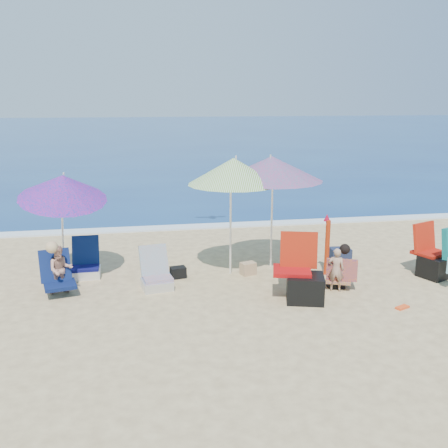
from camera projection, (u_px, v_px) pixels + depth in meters
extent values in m
plane|color=#D8BC84|center=(251.00, 299.00, 8.78)|extent=(120.00, 120.00, 0.00)
cube|color=navy|center=(152.00, 132.00, 51.79)|extent=(120.00, 80.00, 0.12)
cube|color=white|center=(209.00, 226.00, 13.65)|extent=(120.00, 0.50, 0.04)
cylinder|color=white|center=(272.00, 216.00, 10.18)|extent=(0.05, 0.05, 2.13)
cone|color=#E01D6D|center=(271.00, 168.00, 9.90)|extent=(2.40, 2.40, 0.48)
cylinder|color=silver|center=(270.00, 158.00, 9.80)|extent=(0.04, 0.04, 0.13)
cylinder|color=white|center=(231.00, 222.00, 9.77)|extent=(0.05, 0.05, 2.12)
cone|color=#57A319|center=(233.00, 171.00, 9.58)|extent=(2.24, 2.24, 0.50)
cylinder|color=white|center=(236.00, 159.00, 9.57)|extent=(0.04, 0.04, 0.13)
cylinder|color=white|center=(63.00, 231.00, 9.59)|extent=(0.19, 0.47, 1.80)
cone|color=#B91A89|center=(63.00, 187.00, 9.24)|extent=(2.06, 2.10, 0.84)
cylinder|color=white|center=(64.00, 176.00, 9.21)|extent=(0.05, 0.07, 0.13)
cylinder|color=#B62D0D|center=(327.00, 248.00, 9.87)|extent=(0.11, 0.11, 1.09)
cone|color=maroon|center=(327.00, 218.00, 9.78)|extent=(0.15, 0.15, 0.14)
cube|color=#0C0D44|center=(85.00, 268.00, 9.81)|extent=(0.52, 0.46, 0.06)
cube|color=#0D204C|center=(86.00, 250.00, 9.99)|extent=(0.52, 0.31, 0.55)
cube|color=white|center=(86.00, 273.00, 9.83)|extent=(0.54, 0.48, 0.16)
cube|color=#F18555|center=(158.00, 278.00, 9.24)|extent=(0.58, 0.53, 0.06)
cube|color=#C86346|center=(154.00, 260.00, 9.39)|extent=(0.55, 0.37, 0.54)
cube|color=silver|center=(157.00, 284.00, 9.22)|extent=(0.60, 0.55, 0.16)
cube|color=#A70B0C|center=(292.00, 271.00, 8.73)|extent=(0.77, 0.73, 0.07)
cube|color=#A41F0B|center=(299.00, 250.00, 8.83)|extent=(0.67, 0.35, 0.64)
cube|color=black|center=(305.00, 288.00, 8.64)|extent=(0.74, 0.70, 0.46)
cube|color=#A0170B|center=(430.00, 253.00, 9.90)|extent=(0.73, 0.70, 0.06)
cube|color=red|center=(424.00, 237.00, 9.95)|extent=(0.60, 0.37, 0.58)
cube|color=black|center=(436.00, 267.00, 9.80)|extent=(0.71, 0.67, 0.41)
imported|color=tan|center=(336.00, 270.00, 9.06)|extent=(0.34, 0.28, 0.79)
cube|color=#551076|center=(338.00, 280.00, 9.24)|extent=(0.55, 0.52, 0.05)
cube|color=#2B0D5E|center=(342.00, 270.00, 9.13)|extent=(0.58, 0.38, 0.40)
sphere|color=black|center=(345.00, 249.00, 9.23)|extent=(0.19, 0.19, 0.19)
imported|color=tan|center=(61.00, 270.00, 8.93)|extent=(0.49, 0.42, 0.87)
cube|color=#0C1945|center=(60.00, 285.00, 8.88)|extent=(0.62, 0.57, 0.06)
cube|color=#0D1B49|center=(55.00, 265.00, 9.03)|extent=(0.58, 0.42, 0.56)
sphere|color=tan|center=(52.00, 247.00, 8.77)|extent=(0.21, 0.21, 0.21)
cube|color=black|center=(178.00, 272.00, 9.79)|extent=(0.32, 0.26, 0.21)
cube|color=tan|center=(248.00, 269.00, 9.96)|extent=(0.33, 0.28, 0.24)
cube|color=#1C243E|center=(340.00, 255.00, 10.67)|extent=(0.44, 0.34, 0.31)
cube|color=black|center=(336.00, 282.00, 9.26)|extent=(0.29, 0.21, 0.22)
cube|color=#FF4E1A|center=(402.00, 307.00, 8.37)|extent=(0.27, 0.20, 0.03)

